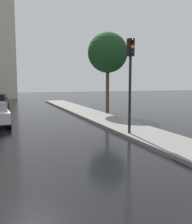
% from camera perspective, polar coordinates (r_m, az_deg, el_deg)
% --- Properties ---
extents(traffic_light, '(0.26, 0.39, 4.15)m').
position_cam_1_polar(traffic_light, '(11.46, 7.68, 9.64)').
color(traffic_light, black).
rests_on(traffic_light, sidewalk_strip).
extents(street_tree_near, '(3.04, 3.04, 6.16)m').
position_cam_1_polar(street_tree_near, '(20.01, 2.61, 12.97)').
color(street_tree_near, '#4C3823').
rests_on(street_tree_near, ground).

